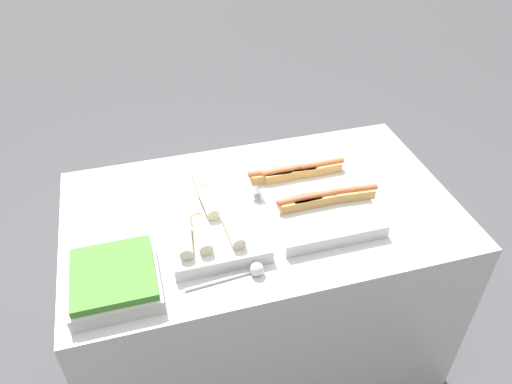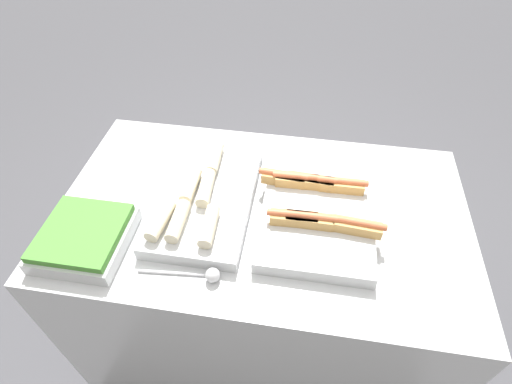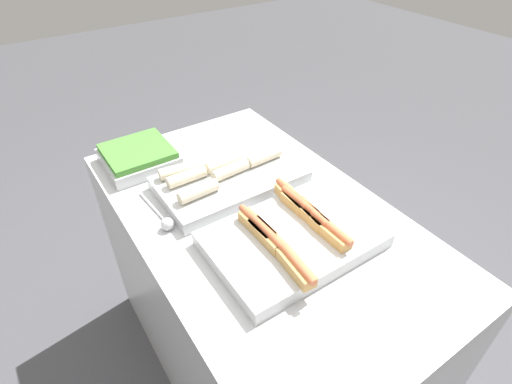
{
  "view_description": "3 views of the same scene",
  "coord_description": "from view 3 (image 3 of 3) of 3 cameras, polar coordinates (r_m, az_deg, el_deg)",
  "views": [
    {
      "loc": [
        -0.39,
        -1.31,
        2.12
      ],
      "look_at": [
        -0.02,
        0.0,
        1.03
      ],
      "focal_mm": 35.0,
      "sensor_mm": 36.0,
      "label": 1
    },
    {
      "loc": [
        0.12,
        -0.9,
        1.98
      ],
      "look_at": [
        -0.02,
        0.0,
        1.03
      ],
      "focal_mm": 28.0,
      "sensor_mm": 36.0,
      "label": 2
    },
    {
      "loc": [
        0.87,
        -0.59,
        1.87
      ],
      "look_at": [
        -0.02,
        0.0,
        1.03
      ],
      "focal_mm": 28.0,
      "sensor_mm": 36.0,
      "label": 3
    }
  ],
  "objects": [
    {
      "name": "ground_plane",
      "position": [
        2.14,
        0.34,
        -22.55
      ],
      "size": [
        12.0,
        12.0,
        0.0
      ],
      "primitive_type": "plane",
      "color": "#4C4C51"
    },
    {
      "name": "counter",
      "position": [
        1.74,
        0.4,
        -14.87
      ],
      "size": [
        1.41,
        0.83,
        0.95
      ],
      "color": "silver",
      "rests_on": "ground_plane"
    },
    {
      "name": "tray_hotdogs",
      "position": [
        1.27,
        5.25,
        -6.32
      ],
      "size": [
        0.42,
        0.52,
        0.1
      ],
      "color": "silver",
      "rests_on": "counter"
    },
    {
      "name": "tray_wraps",
      "position": [
        1.5,
        -4.05,
        1.94
      ],
      "size": [
        0.31,
        0.54,
        0.09
      ],
      "color": "silver",
      "rests_on": "counter"
    },
    {
      "name": "tray_side_front",
      "position": [
        1.69,
        -16.44,
        4.88
      ],
      "size": [
        0.26,
        0.27,
        0.07
      ],
      "color": "silver",
      "rests_on": "counter"
    },
    {
      "name": "serving_spoon_near",
      "position": [
        1.37,
        -12.93,
        -4.03
      ],
      "size": [
        0.25,
        0.04,
        0.04
      ],
      "color": "silver",
      "rests_on": "counter"
    }
  ]
}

